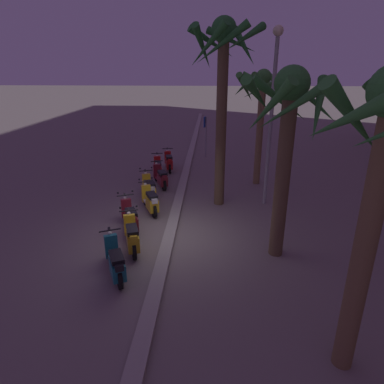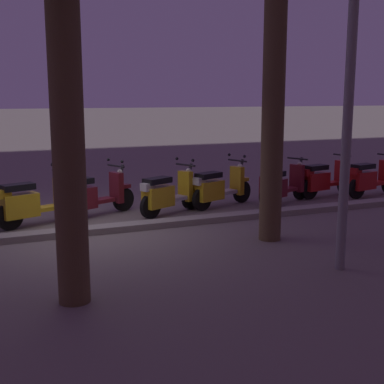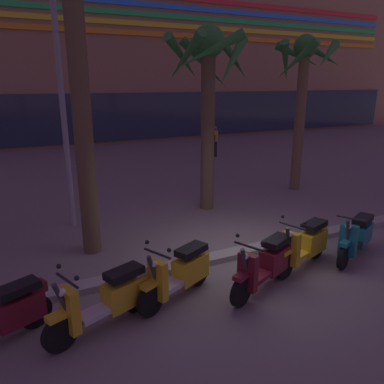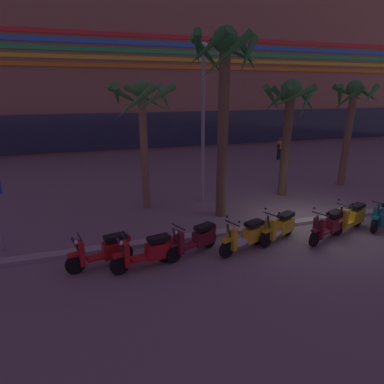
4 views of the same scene
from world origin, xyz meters
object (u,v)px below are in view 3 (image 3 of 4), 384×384
Objects in this scene: scooter_yellow_second_in_line at (108,299)px; pedestrian_strolling_near_curb at (215,141)px; scooter_teal_far_back at (357,236)px; street_lamp at (59,69)px; scooter_yellow_lead_nearest at (181,272)px; palm_tree_by_mall_entrance at (73,8)px; palm_tree_near_sign at (208,78)px; palm_tree_far_corner at (304,77)px; scooter_yellow_mid_rear at (306,244)px; scooter_maroon_mid_front at (267,263)px.

pedestrian_strolling_near_curb reaches higher than scooter_yellow_second_in_line.
scooter_yellow_second_in_line is 1.16× the size of pedestrian_strolling_near_curb.
street_lamp reaches higher than scooter_teal_far_back.
palm_tree_by_mall_entrance is at bearing 112.22° from scooter_yellow_lead_nearest.
scooter_teal_far_back is (5.39, 0.11, -0.01)m from scooter_yellow_second_in_line.
palm_tree_by_mall_entrance reaches higher than scooter_yellow_lead_nearest.
palm_tree_near_sign reaches higher than scooter_teal_far_back.
pedestrian_strolling_near_curb is 0.24× the size of street_lamp.
street_lamp reaches higher than pedestrian_strolling_near_curb.
scooter_teal_far_back is 7.30m from palm_tree_by_mall_entrance.
scooter_yellow_lead_nearest is 4.06m from scooter_teal_far_back.
scooter_yellow_lead_nearest is 0.32× the size of palm_tree_far_corner.
street_lamp reaches higher than scooter_yellow_mid_rear.
street_lamp is at bearing 119.64° from scooter_maroon_mid_front.
pedestrian_strolling_near_curb reaches higher than scooter_teal_far_back.
scooter_yellow_second_in_line is 1.03× the size of scooter_yellow_mid_rear.
scooter_teal_far_back is at bearing -103.83° from pedestrian_strolling_near_curb.
palm_tree_far_corner reaches higher than scooter_maroon_mid_front.
scooter_yellow_lead_nearest is at bearing -67.78° from palm_tree_by_mall_entrance.
scooter_maroon_mid_front is 6.42m from street_lamp.
palm_tree_far_corner is at bearing 35.42° from scooter_yellow_lead_nearest.
scooter_yellow_lead_nearest is at bearing 179.01° from scooter_yellow_mid_rear.
scooter_yellow_lead_nearest is 0.96× the size of scooter_teal_far_back.
street_lamp is (-7.97, -6.75, 3.10)m from pedestrian_strolling_near_curb.
scooter_yellow_second_in_line is at bearing -168.41° from scooter_yellow_lead_nearest.
scooter_teal_far_back is 6.31m from palm_tree_far_corner.
scooter_yellow_second_in_line is 5.39m from scooter_teal_far_back.
scooter_yellow_second_in_line and scooter_yellow_mid_rear have the same top height.
palm_tree_near_sign is at bearing 108.25° from scooter_teal_far_back.
scooter_yellow_mid_rear is (4.08, 0.23, 0.01)m from scooter_yellow_second_in_line.
scooter_yellow_mid_rear is 0.33× the size of palm_tree_near_sign.
pedestrian_strolling_near_curb is at bearing 69.87° from scooter_yellow_mid_rear.
palm_tree_by_mall_entrance is 4.37× the size of pedestrian_strolling_near_curb.
scooter_yellow_second_in_line is at bearing -147.99° from palm_tree_far_corner.
palm_tree_near_sign reaches higher than scooter_yellow_lead_nearest.
pedestrian_strolling_near_curb is (4.16, 7.01, -2.93)m from palm_tree_near_sign.
palm_tree_near_sign is at bearing 22.55° from palm_tree_by_mall_entrance.
palm_tree_by_mall_entrance is at bearing 152.08° from scooter_teal_far_back.
scooter_yellow_second_in_line is 13.97m from pedestrian_strolling_near_curb.
palm_tree_by_mall_entrance is 2.07m from street_lamp.
street_lamp is (-3.89, 4.37, 3.43)m from scooter_yellow_mid_rear.
street_lamp is at bearing 104.86° from scooter_yellow_lead_nearest.
palm_tree_far_corner is at bearing 8.14° from palm_tree_near_sign.
palm_tree_near_sign is (2.66, 4.06, 3.28)m from scooter_yellow_lead_nearest.
palm_tree_by_mall_entrance reaches higher than scooter_maroon_mid_front.
scooter_yellow_lead_nearest is 8.62m from palm_tree_far_corner.
scooter_yellow_lead_nearest is 1.58m from scooter_maroon_mid_front.
scooter_yellow_mid_rear is 6.82m from palm_tree_far_corner.
street_lamp is (-0.11, 1.79, -1.03)m from palm_tree_by_mall_entrance.
scooter_yellow_mid_rear is at bearing -0.99° from scooter_yellow_lead_nearest.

